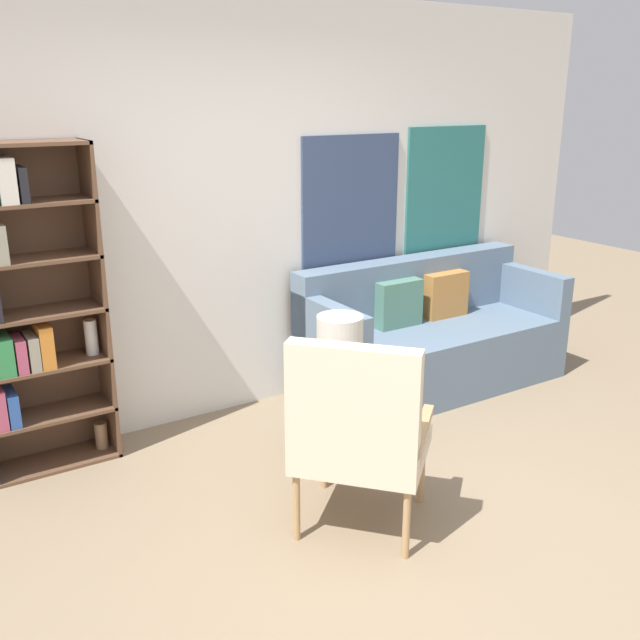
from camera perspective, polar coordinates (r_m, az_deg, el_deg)
name	(u,v)px	position (r m, az deg, el deg)	size (l,w,h in m)	color
ground_plane	(409,561)	(3.54, 7.15, -18.57)	(14.00, 14.00, 0.00)	#847056
wall_back	(222,213)	(4.67, -7.85, 8.45)	(6.40, 0.08, 2.70)	silver
armchair	(358,428)	(3.41, 3.03, -8.64)	(0.84, 0.85, 1.03)	tan
couch	(429,339)	(5.33, 8.74, -1.52)	(1.96, 0.81, 0.92)	slate
side_table	(341,390)	(4.14, 1.71, -5.64)	(0.48, 0.48, 0.51)	#99704C
table_lamp	(340,343)	(3.95, 1.60, -1.83)	(0.26, 0.26, 0.41)	slate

